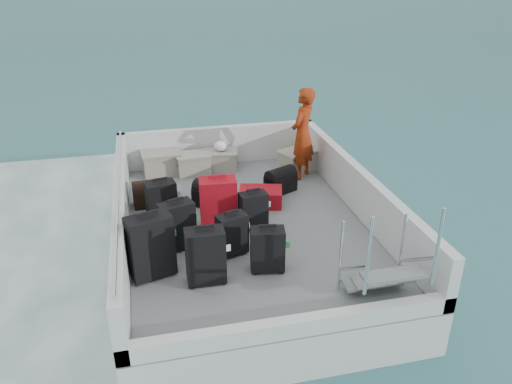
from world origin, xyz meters
TOP-DOWN VIEW (x-y plane):
  - ground at (0.00, 0.00)m, footprint 160.00×160.00m
  - ferry_hull at (0.00, 0.00)m, footprint 3.60×5.00m
  - deck at (0.00, 0.00)m, footprint 3.30×4.70m
  - deck_fittings at (0.35, -0.32)m, footprint 3.60×5.00m
  - suitcase_0 at (-1.38, -1.03)m, footprint 0.59×0.44m
  - suitcase_1 at (-1.02, -0.46)m, footprint 0.50×0.38m
  - suitcase_2 at (-1.17, 0.36)m, footprint 0.46×0.33m
  - suitcase_3 at (-0.76, -1.31)m, footprint 0.47×0.28m
  - suitcase_4 at (-0.35, -0.77)m, footprint 0.43×0.33m
  - suitcase_5 at (-0.39, 0.05)m, footprint 0.54×0.35m
  - suitcase_6 at (0.01, -1.24)m, footprint 0.45×0.31m
  - suitcase_7 at (0.07, -0.16)m, footprint 0.41×0.27m
  - suitcase_8 at (0.35, 0.55)m, footprint 0.75×0.59m
  - duffel_0 at (-1.29, 0.92)m, footprint 0.60×0.34m
  - duffel_1 at (-0.42, 0.69)m, footprint 0.59×0.54m
  - duffel_2 at (0.79, 0.94)m, footprint 0.57×0.48m
  - crate_0 at (-1.08, 2.15)m, footprint 0.67×0.50m
  - crate_1 at (-0.53, 2.02)m, footprint 0.61×0.45m
  - crate_2 at (-0.01, 2.09)m, footprint 0.61×0.47m
  - crate_3 at (1.32, 1.70)m, footprint 0.72×0.63m
  - yellow_bag at (1.43, 2.09)m, footprint 0.28×0.26m
  - white_bag at (-0.01, 2.09)m, footprint 0.24×0.24m
  - passenger at (1.30, 1.43)m, footprint 0.67×0.69m

SIDE VIEW (x-z plane):
  - ground at x=0.00m, z-range 0.00..0.00m
  - ferry_hull at x=0.00m, z-range 0.00..0.60m
  - deck at x=0.00m, z-range 0.60..0.62m
  - yellow_bag at x=1.43m, z-range 0.62..0.84m
  - suitcase_8 at x=0.35m, z-range 0.62..0.88m
  - duffel_0 at x=-1.29m, z-range 0.62..0.94m
  - duffel_1 at x=-0.42m, z-range 0.62..0.94m
  - duffel_2 at x=0.79m, z-range 0.62..0.94m
  - crate_2 at x=-0.01m, z-range 0.62..0.95m
  - crate_1 at x=-0.53m, z-range 0.62..0.96m
  - crate_3 at x=1.32m, z-range 0.62..0.98m
  - crate_0 at x=-1.08m, z-range 0.62..1.00m
  - suitcase_7 at x=0.07m, z-range 0.62..1.17m
  - suitcase_4 at x=-0.35m, z-range 0.62..1.19m
  - suitcase_6 at x=0.01m, z-range 0.62..1.19m
  - suitcase_2 at x=-1.17m, z-range 0.62..1.23m
  - suitcase_1 at x=-1.02m, z-range 0.62..1.29m
  - suitcase_3 at x=-0.76m, z-range 0.62..1.32m
  - suitcase_5 at x=-0.39m, z-range 0.62..1.33m
  - deck_fittings at x=0.35m, z-range 0.54..1.44m
  - suitcase_0 at x=-1.38m, z-range 0.62..1.43m
  - white_bag at x=-0.01m, z-range 0.95..1.13m
  - passenger at x=1.30m, z-range 0.62..2.21m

